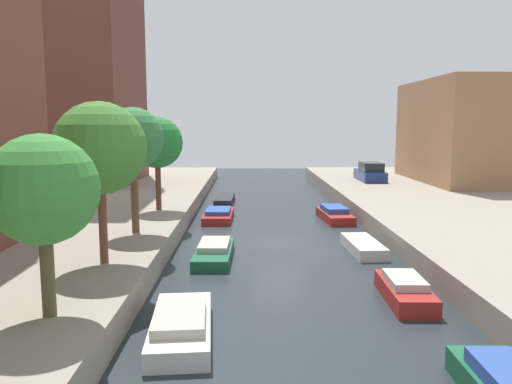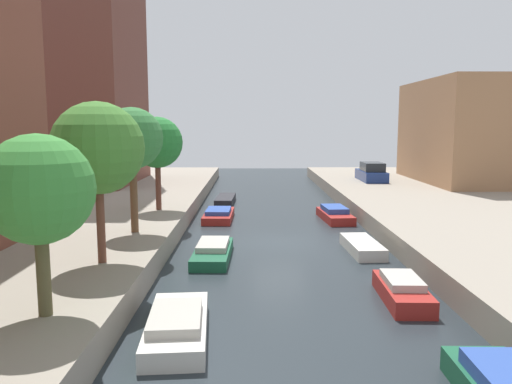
{
  "view_description": "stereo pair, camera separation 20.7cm",
  "coord_description": "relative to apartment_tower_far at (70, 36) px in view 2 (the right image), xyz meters",
  "views": [
    {
      "loc": [
        -1.6,
        -24.4,
        5.83
      ],
      "look_at": [
        -1.08,
        4.99,
        1.85
      ],
      "focal_mm": 35.24,
      "sensor_mm": 36.0,
      "label": 1
    },
    {
      "loc": [
        -1.4,
        -24.4,
        5.83
      ],
      "look_at": [
        -1.08,
        4.99,
        1.85
      ],
      "focal_mm": 35.24,
      "sensor_mm": 36.0,
      "label": 2
    }
  ],
  "objects": [
    {
      "name": "street_tree_4",
      "position": [
        9.36,
        -13.78,
        -8.07
      ],
      "size": [
        2.87,
        2.87,
        5.25
      ],
      "color": "brown",
      "rests_on": "quay_left"
    },
    {
      "name": "moored_boat_left_1",
      "position": [
        12.57,
        -28.85,
        -12.52
      ],
      "size": [
        1.9,
        4.35,
        0.8
      ],
      "color": "beige",
      "rests_on": "ground_plane"
    },
    {
      "name": "moored_boat_right_2",
      "position": [
        19.63,
        -26.07,
        -12.5
      ],
      "size": [
        1.41,
        3.47,
        0.82
      ],
      "color": "maroon",
      "rests_on": "ground_plane"
    },
    {
      "name": "moored_boat_left_2",
      "position": [
        12.94,
        -20.64,
        -12.56
      ],
      "size": [
        1.63,
        4.37,
        0.7
      ],
      "color": "#195638",
      "rests_on": "ground_plane"
    },
    {
      "name": "ground_plane",
      "position": [
        16.0,
        -17.65,
        -12.86
      ],
      "size": [
        84.0,
        84.0,
        0.0
      ],
      "primitive_type": "plane",
      "color": "#232B30"
    },
    {
      "name": "street_tree_3",
      "position": [
        9.36,
        -19.74,
        -7.69
      ],
      "size": [
        2.73,
        2.73,
        5.58
      ],
      "color": "brown",
      "rests_on": "quay_left"
    },
    {
      "name": "moored_boat_left_4",
      "position": [
        12.72,
        -5.17,
        -12.61
      ],
      "size": [
        1.42,
        4.3,
        0.51
      ],
      "color": "#232328",
      "rests_on": "ground_plane"
    },
    {
      "name": "moored_boat_right_3",
      "position": [
        19.73,
        -19.63,
        -12.6
      ],
      "size": [
        1.46,
        3.69,
        0.52
      ],
      "color": "beige",
      "rests_on": "ground_plane"
    },
    {
      "name": "moored_boat_right_4",
      "position": [
        19.76,
        -11.85,
        -12.52
      ],
      "size": [
        1.82,
        4.22,
        0.82
      ],
      "color": "maroon",
      "rests_on": "ground_plane"
    },
    {
      "name": "low_block_right",
      "position": [
        34.0,
        0.33,
        -7.63
      ],
      "size": [
        10.0,
        13.66,
        8.47
      ],
      "primitive_type": "cube",
      "color": "#9E704C",
      "rests_on": "quay_right"
    },
    {
      "name": "apartment_tower_far",
      "position": [
        0.0,
        0.0,
        0.0
      ],
      "size": [
        10.0,
        11.94,
        23.72
      ],
      "primitive_type": "cube",
      "color": "brown",
      "rests_on": "quay_left"
    },
    {
      "name": "parked_car",
      "position": [
        25.0,
        0.79,
        -11.2
      ],
      "size": [
        1.93,
        4.74,
        1.59
      ],
      "color": "navy",
      "rests_on": "quay_right"
    },
    {
      "name": "street_tree_2",
      "position": [
        9.36,
        -24.79,
        -7.86
      ],
      "size": [
        3.19,
        3.19,
        5.61
      ],
      "color": "brown",
      "rests_on": "quay_left"
    },
    {
      "name": "street_tree_1",
      "position": [
        9.36,
        -29.72,
        -8.65
      ],
      "size": [
        2.75,
        2.75,
        4.62
      ],
      "color": "brown",
      "rests_on": "quay_left"
    },
    {
      "name": "moored_boat_left_3",
      "position": [
        12.63,
        -11.65,
        -12.56
      ],
      "size": [
        1.78,
        4.21,
        0.7
      ],
      "color": "maroon",
      "rests_on": "ground_plane"
    }
  ]
}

